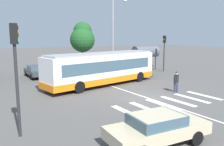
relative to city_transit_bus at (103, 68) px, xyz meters
The scene contains 15 objects.
ground_plane 5.92m from the city_transit_bus, 86.35° to the right, with size 160.00×160.00×0.00m, color #514F4C.
city_transit_bus is the anchor object (origin of this frame).
pedestrian_crossing_street 6.81m from the city_transit_bus, 58.01° to the right, with size 0.56×0.38×1.72m.
foreground_sedan 12.57m from the city_transit_bus, 110.01° to the right, with size 4.66×2.25×1.35m.
parked_car_charcoal 8.71m from the city_transit_bus, 118.47° to the left, with size 1.95×4.54×1.35m.
parked_car_white 7.16m from the city_transit_bus, 99.78° to the left, with size 2.03×4.58×1.35m.
parked_car_red 7.51m from the city_transit_bus, 80.25° to the left, with size 2.10×4.60×1.35m.
parked_car_silver 8.75m from the city_transit_bus, 62.32° to the left, with size 1.93×4.53×1.35m.
traffic_light_near_corner 12.06m from the city_transit_bus, 139.37° to the right, with size 0.33×0.32×5.14m.
traffic_light_far_corner 11.61m from the city_transit_bus, 15.55° to the left, with size 0.33×0.32×4.63m.
bus_stop_shelter 11.46m from the city_transit_bus, 28.68° to the left, with size 3.85×1.54×3.25m.
twin_arm_street_lamp 7.77m from the city_transit_bus, 48.73° to the left, with size 4.21×0.32×9.05m.
background_tree_right 14.40m from the city_transit_bus, 71.68° to the left, with size 3.70×3.70×6.70m.
crosswalk_painted_stripes 7.91m from the city_transit_bus, 83.37° to the right, with size 7.89×3.13×0.01m.
lane_center_line 4.04m from the city_transit_bus, 83.58° to the right, with size 0.16×24.00×0.01m, color silver.
Camera 1 is at (-11.38, -12.94, 4.60)m, focal length 37.39 mm.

